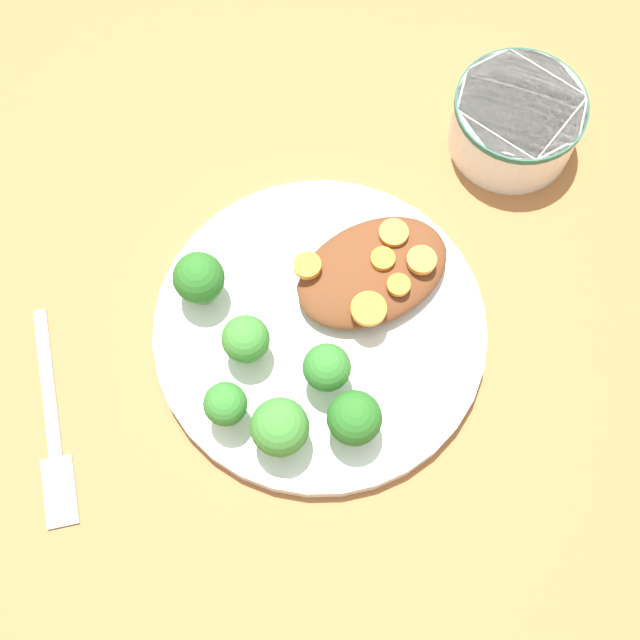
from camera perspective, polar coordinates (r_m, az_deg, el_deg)
ground_plane at (r=0.72m, az=0.00°, el=-0.87°), size 4.00×4.00×0.00m
plate at (r=0.71m, az=0.00°, el=-0.58°), size 0.27×0.27×0.02m
dip_bowl at (r=0.79m, az=12.44°, el=12.37°), size 0.11×0.11×0.06m
stew_mound at (r=0.71m, az=3.39°, el=3.08°), size 0.13×0.09×0.03m
broccoli_floret_0 at (r=0.67m, az=0.43°, el=-3.11°), size 0.04×0.04×0.05m
broccoli_floret_1 at (r=0.68m, az=-4.77°, el=-1.28°), size 0.04×0.04×0.05m
broccoli_floret_2 at (r=0.70m, az=-7.74°, el=2.62°), size 0.04×0.04×0.05m
broccoli_floret_3 at (r=0.65m, az=-2.59°, el=-6.89°), size 0.04×0.04×0.06m
broccoli_floret_4 at (r=0.65m, az=2.21°, el=-6.31°), size 0.04×0.04×0.05m
broccoli_floret_5 at (r=0.66m, az=-6.05°, el=-5.44°), size 0.03×0.03×0.05m
carrot_slice_0 at (r=0.68m, az=3.13°, el=0.72°), size 0.03×0.03×0.01m
carrot_slice_1 at (r=0.70m, az=6.53°, el=3.82°), size 0.02×0.02×0.01m
carrot_slice_2 at (r=0.70m, az=-0.82°, el=3.51°), size 0.02×0.02×0.01m
carrot_slice_3 at (r=0.70m, az=4.04°, el=3.93°), size 0.02×0.02×0.01m
carrot_slice_4 at (r=0.71m, az=4.74°, el=5.60°), size 0.02×0.02×0.00m
carrot_slice_5 at (r=0.69m, az=5.05°, el=2.25°), size 0.02×0.02×0.00m
fork at (r=0.73m, az=-16.71°, el=-7.11°), size 0.07×0.18×0.01m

